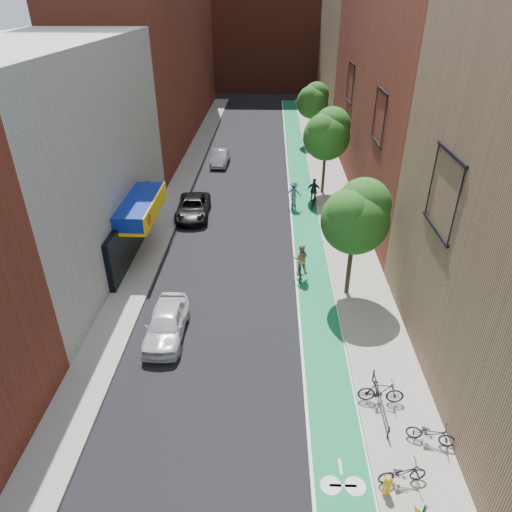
# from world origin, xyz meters

# --- Properties ---
(ground) EXTENTS (160.00, 160.00, 0.00)m
(ground) POSITION_xyz_m (0.00, 0.00, 0.00)
(ground) COLOR black
(ground) RESTS_ON ground
(bike_lane) EXTENTS (2.00, 68.00, 0.01)m
(bike_lane) POSITION_xyz_m (4.00, 26.00, 0.01)
(bike_lane) COLOR #147250
(bike_lane) RESTS_ON ground
(sidewalk_left) EXTENTS (2.00, 68.00, 0.15)m
(sidewalk_left) POSITION_xyz_m (-6.00, 26.00, 0.07)
(sidewalk_left) COLOR gray
(sidewalk_left) RESTS_ON ground
(sidewalk_right) EXTENTS (3.00, 68.00, 0.15)m
(sidewalk_right) POSITION_xyz_m (6.50, 26.00, 0.07)
(sidewalk_right) COLOR gray
(sidewalk_right) RESTS_ON ground
(building_left_white) EXTENTS (8.00, 20.00, 12.00)m
(building_left_white) POSITION_xyz_m (-11.00, 14.00, 6.00)
(building_left_white) COLOR silver
(building_left_white) RESTS_ON ground
(building_left_far_red) EXTENTS (8.00, 36.00, 22.00)m
(building_left_far_red) POSITION_xyz_m (-11.00, 42.00, 11.00)
(building_left_far_red) COLOR maroon
(building_left_far_red) RESTS_ON ground
(building_right_mid_red) EXTENTS (8.00, 28.00, 22.00)m
(building_right_mid_red) POSITION_xyz_m (12.00, 26.00, 11.00)
(building_right_mid_red) COLOR maroon
(building_right_mid_red) RESTS_ON ground
(building_right_far_tan) EXTENTS (8.00, 20.00, 18.00)m
(building_right_far_tan) POSITION_xyz_m (12.00, 50.00, 9.00)
(building_right_far_tan) COLOR #8C6B4C
(building_right_far_tan) RESTS_ON ground
(building_far_closure) EXTENTS (30.00, 14.00, 20.00)m
(building_far_closure) POSITION_xyz_m (0.00, 72.00, 10.00)
(building_far_closure) COLOR maroon
(building_far_closure) RESTS_ON ground
(tree_near) EXTENTS (3.40, 3.36, 6.42)m
(tree_near) POSITION_xyz_m (5.65, 10.02, 4.66)
(tree_near) COLOR #332619
(tree_near) RESTS_ON ground
(tree_mid) EXTENTS (3.55, 3.53, 6.74)m
(tree_mid) POSITION_xyz_m (5.65, 24.02, 4.89)
(tree_mid) COLOR #332619
(tree_mid) RESTS_ON ground
(tree_far) EXTENTS (3.30, 3.25, 6.21)m
(tree_far) POSITION_xyz_m (5.65, 38.02, 4.50)
(tree_far) COLOR #332619
(tree_far) RESTS_ON ground
(parked_car_white) EXTENTS (1.76, 4.27, 1.45)m
(parked_car_white) POSITION_xyz_m (-3.28, 6.34, 0.72)
(parked_car_white) COLOR silver
(parked_car_white) RESTS_ON ground
(parked_car_black) EXTENTS (2.44, 4.93, 1.34)m
(parked_car_black) POSITION_xyz_m (-4.05, 19.53, 0.67)
(parked_car_black) COLOR black
(parked_car_black) RESTS_ON ground
(parked_car_silver) EXTENTS (1.52, 4.10, 1.34)m
(parked_car_silver) POSITION_xyz_m (-3.27, 30.94, 0.67)
(parked_car_silver) COLOR #94969C
(parked_car_silver) RESTS_ON ground
(cyclist_lane_near) EXTENTS (0.91, 1.57, 2.13)m
(cyclist_lane_near) POSITION_xyz_m (3.20, 11.51, 0.95)
(cyclist_lane_near) COLOR black
(cyclist_lane_near) RESTS_ON ground
(cyclist_lane_mid) EXTENTS (1.15, 1.96, 2.18)m
(cyclist_lane_mid) POSITION_xyz_m (4.70, 21.50, 0.82)
(cyclist_lane_mid) COLOR black
(cyclist_lane_mid) RESTS_ON ground
(cyclist_lane_far) EXTENTS (1.24, 1.56, 2.08)m
(cyclist_lane_far) POSITION_xyz_m (3.20, 21.15, 0.97)
(cyclist_lane_far) COLOR black
(cyclist_lane_far) RESTS_ON ground
(parked_bike_near) EXTENTS (1.77, 1.02, 0.88)m
(parked_bike_near) POSITION_xyz_m (7.25, 0.70, 0.59)
(parked_bike_near) COLOR black
(parked_bike_near) RESTS_ON sidewalk_right
(parked_bike_mid) EXTENTS (1.80, 0.63, 1.06)m
(parked_bike_mid) POSITION_xyz_m (5.86, 2.50, 0.68)
(parked_bike_mid) COLOR black
(parked_bike_mid) RESTS_ON sidewalk_right
(parked_bike_far) EXTENTS (1.69, 0.80, 0.85)m
(parked_bike_far) POSITION_xyz_m (5.88, -0.86, 0.58)
(parked_bike_far) COLOR black
(parked_bike_far) RESTS_ON sidewalk_right
(fire_hydrant) EXTENTS (0.27, 0.27, 0.79)m
(fire_hydrant) POSITION_xyz_m (5.30, -1.28, 0.57)
(fire_hydrant) COLOR orange
(fire_hydrant) RESTS_ON sidewalk_right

